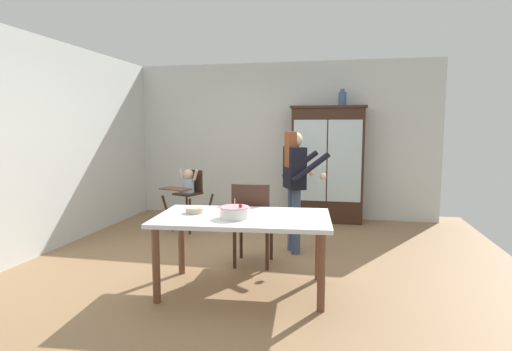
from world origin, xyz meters
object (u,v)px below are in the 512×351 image
object	(u,v)px
high_chair_with_toddler	(188,188)
dining_table	(243,225)
serving_bowl	(195,210)
adult_person	(295,177)
dining_chair_far_side	(252,219)
ceramic_vase	(342,98)
birthday_cake	(235,212)
china_cabinet	(327,164)

from	to	relation	value
high_chair_with_toddler	dining_table	size ratio (longest dim) A/B	0.55
dining_table	serving_bowl	size ratio (longest dim) A/B	9.56
adult_person	serving_bowl	distance (m)	1.57
high_chair_with_toddler	dining_table	xyz separation A→B (m)	(1.37, -2.11, -0.00)
dining_table	adult_person	bearing A→B (deg)	75.31
dining_chair_far_side	high_chair_with_toddler	bearing A→B (deg)	-49.72
ceramic_vase	high_chair_with_toddler	world-z (taller)	ceramic_vase
high_chair_with_toddler	dining_chair_far_side	size ratio (longest dim) A/B	0.99
dining_chair_far_side	dining_table	bearing A→B (deg)	92.68
adult_person	dining_table	size ratio (longest dim) A/B	0.89
ceramic_vase	dining_table	distance (m)	3.59
adult_person	birthday_cake	size ratio (longest dim) A/B	5.47
adult_person	dining_chair_far_side	world-z (taller)	adult_person
ceramic_vase	high_chair_with_toddler	xyz separation A→B (m)	(-2.28, -1.07, -1.40)
adult_person	dining_table	distance (m)	1.42
high_chair_with_toddler	serving_bowl	size ratio (longest dim) A/B	5.28
birthday_cake	dining_table	bearing A→B (deg)	64.17
adult_person	dining_chair_far_side	xyz separation A→B (m)	(-0.41, -0.66, -0.41)
ceramic_vase	dining_chair_far_side	bearing A→B (deg)	-111.31
china_cabinet	serving_bowl	bearing A→B (deg)	-110.77
adult_person	dining_table	world-z (taller)	adult_person
high_chair_with_toddler	serving_bowl	distance (m)	2.25
birthday_cake	dining_chair_far_side	distance (m)	0.82
high_chair_with_toddler	adult_person	xyz separation A→B (m)	(1.72, -0.77, 0.31)
china_cabinet	birthday_cake	size ratio (longest dim) A/B	6.90
china_cabinet	birthday_cake	distance (m)	3.37
birthday_cake	dining_chair_far_side	xyz separation A→B (m)	(-0.01, 0.79, -0.24)
china_cabinet	serving_bowl	size ratio (longest dim) A/B	10.73
dining_table	dining_chair_far_side	world-z (taller)	dining_chair_far_side
ceramic_vase	high_chair_with_toddler	bearing A→B (deg)	-154.90
birthday_cake	ceramic_vase	bearing A→B (deg)	73.62
ceramic_vase	birthday_cake	xyz separation A→B (m)	(-0.96, -3.28, -1.26)
china_cabinet	dining_table	xyz separation A→B (m)	(-0.69, -3.17, -0.32)
high_chair_with_toddler	birthday_cake	size ratio (longest dim) A/B	3.39
adult_person	serving_bowl	xyz separation A→B (m)	(-0.85, -1.31, -0.20)
china_cabinet	ceramic_vase	bearing A→B (deg)	0.97
china_cabinet	dining_table	distance (m)	3.26
china_cabinet	adult_person	size ratio (longest dim) A/B	1.26
high_chair_with_toddler	adult_person	distance (m)	1.91
birthday_cake	serving_bowl	world-z (taller)	birthday_cake
serving_bowl	adult_person	bearing A→B (deg)	56.96
adult_person	dining_table	bearing A→B (deg)	141.27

